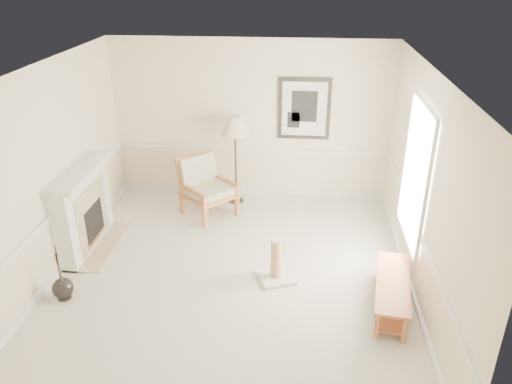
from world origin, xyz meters
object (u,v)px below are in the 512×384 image
floor_vase (63,289)px  scratching_post (276,267)px  armchair (205,184)px  floor_lamp (235,128)px  bench (392,290)px

floor_vase → scratching_post: floor_vase is taller
armchair → floor_lamp: (0.48, 0.47, 0.87)m
floor_lamp → armchair: bearing=-135.6°
floor_vase → scratching_post: 2.87m
floor_lamp → bench: size_ratio=1.13×
armchair → bench: 3.76m
floor_lamp → bench: (2.39, -2.88, -1.16)m
floor_vase → floor_lamp: 3.86m
floor_vase → armchair: (1.43, 2.62, 0.40)m
floor_vase → bench: floor_vase is taller
floor_vase → bench: size_ratio=0.56×
floor_lamp → scratching_post: floor_lamp is taller
floor_vase → armchair: size_ratio=0.72×
armchair → scratching_post: size_ratio=1.73×
floor_vase → bench: bearing=2.9°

